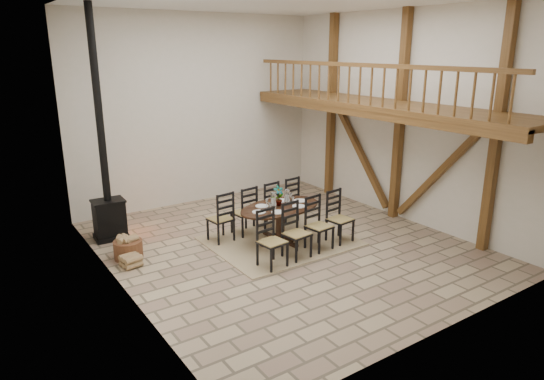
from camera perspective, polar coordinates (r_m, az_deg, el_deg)
ground at (r=10.56m, az=1.48°, el=-6.53°), size 8.00×8.00×0.00m
room_shell at (r=10.52m, az=6.97°, el=10.30°), size 7.02×8.02×5.01m
rug at (r=10.77m, az=0.96°, el=-5.99°), size 3.00×2.50×0.02m
dining_table at (r=10.62m, az=0.96°, el=-4.03°), size 2.67×2.46×1.27m
wood_stove at (r=11.16m, az=-18.86°, el=-0.08°), size 0.72×0.57×5.00m
log_basket at (r=10.29m, az=-16.56°, el=-6.63°), size 0.57×0.57×0.47m
log_stack at (r=9.93m, az=-16.26°, el=-8.01°), size 0.41×0.41×0.24m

